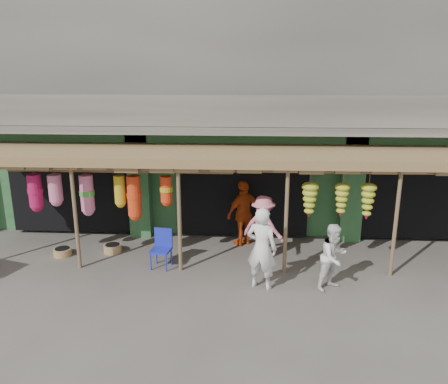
# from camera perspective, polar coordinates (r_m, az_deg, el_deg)

# --- Properties ---
(ground) EXTENTS (80.00, 80.00, 0.00)m
(ground) POSITION_cam_1_polar(r_m,az_deg,el_deg) (10.90, 2.43, -9.89)
(ground) COLOR #514C47
(ground) RESTS_ON ground
(building) EXTENTS (16.40, 6.80, 7.00)m
(building) POSITION_cam_1_polar(r_m,az_deg,el_deg) (14.78, 2.91, 10.40)
(building) COLOR gray
(building) RESTS_ON ground
(awning) EXTENTS (14.00, 2.70, 2.79)m
(awning) POSITION_cam_1_polar(r_m,az_deg,el_deg) (10.86, 1.82, 4.31)
(awning) COLOR brown
(awning) RESTS_ON ground
(blue_chair) EXTENTS (0.52, 0.53, 0.96)m
(blue_chair) POSITION_cam_1_polar(r_m,az_deg,el_deg) (10.90, -8.11, -6.98)
(blue_chair) COLOR #1C27B8
(blue_chair) RESTS_ON ground
(basket_left) EXTENTS (0.61, 0.61, 0.20)m
(basket_left) POSITION_cam_1_polar(r_m,az_deg,el_deg) (12.31, -20.33, -7.35)
(basket_left) COLOR olive
(basket_left) RESTS_ON ground
(basket_right) EXTENTS (0.58, 0.58, 0.21)m
(basket_right) POSITION_cam_1_polar(r_m,az_deg,el_deg) (12.12, -14.34, -7.14)
(basket_right) COLOR #A27C4C
(basket_right) RESTS_ON ground
(person_front) EXTENTS (0.79, 0.66, 1.87)m
(person_front) POSITION_cam_1_polar(r_m,az_deg,el_deg) (9.65, 4.93, -7.35)
(person_front) COLOR silver
(person_front) RESTS_ON ground
(person_right) EXTENTS (0.92, 0.90, 1.50)m
(person_right) POSITION_cam_1_polar(r_m,az_deg,el_deg) (9.94, 14.13, -8.24)
(person_right) COLOR white
(person_right) RESTS_ON ground
(person_vendor) EXTENTS (1.12, 1.02, 1.84)m
(person_vendor) POSITION_cam_1_polar(r_m,az_deg,el_deg) (12.00, 2.61, -2.75)
(person_vendor) COLOR #C04412
(person_vendor) RESTS_ON ground
(person_shopper) EXTENTS (1.25, 1.05, 1.68)m
(person_shopper) POSITION_cam_1_polar(r_m,az_deg,el_deg) (11.13, 5.12, -4.70)
(person_shopper) COLOR pink
(person_shopper) RESTS_ON ground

